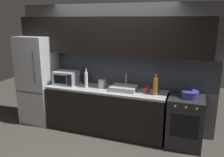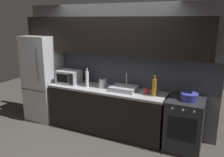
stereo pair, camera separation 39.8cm
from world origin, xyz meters
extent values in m
plane|color=#3D3833|center=(0.00, 0.00, 0.00)|extent=(10.00, 10.00, 0.00)
cube|color=slate|center=(0.00, 1.30, 1.25)|extent=(4.09, 0.10, 2.50)
cube|color=#3D424C|center=(0.00, 1.25, 1.20)|extent=(4.09, 0.01, 0.60)
cube|color=black|center=(0.00, 1.08, 1.90)|extent=(3.76, 0.34, 0.70)
cube|color=black|center=(0.00, 0.90, 0.43)|extent=(2.35, 0.60, 0.86)
cube|color=#9E9EA3|center=(0.00, 0.90, 0.88)|extent=(2.35, 0.60, 0.04)
cube|color=#B7BABF|center=(-1.55, 0.90, 0.93)|extent=(0.68, 0.66, 1.86)
cube|color=black|center=(-1.55, 0.57, 0.75)|extent=(0.67, 0.00, 0.01)
cylinder|color=#333333|center=(-1.37, 0.55, 1.30)|extent=(0.02, 0.02, 0.65)
cube|color=#232326|center=(1.51, 0.90, 0.45)|extent=(0.60, 0.60, 0.90)
cube|color=black|center=(1.51, 0.60, 0.50)|extent=(0.45, 0.01, 0.40)
cylinder|color=#B2B2B7|center=(1.35, 0.59, 0.83)|extent=(0.03, 0.02, 0.03)
cylinder|color=#B2B2B7|center=(1.51, 0.59, 0.83)|extent=(0.03, 0.02, 0.03)
cylinder|color=#B2B2B7|center=(1.68, 0.59, 0.83)|extent=(0.03, 0.02, 0.03)
cube|color=#A8AAAF|center=(-0.87, 0.92, 1.04)|extent=(0.46, 0.34, 0.27)
cube|color=black|center=(-0.92, 0.75, 1.04)|extent=(0.28, 0.01, 0.18)
cube|color=black|center=(-0.71, 0.75, 1.04)|extent=(0.10, 0.01, 0.22)
cube|color=#ADAFB5|center=(0.37, 0.93, 0.94)|extent=(0.48, 0.38, 0.08)
cylinder|color=silver|center=(0.37, 1.06, 1.09)|extent=(0.02, 0.02, 0.22)
cylinder|color=#B7BABF|center=(-0.08, 0.92, 0.98)|extent=(0.14, 0.14, 0.16)
sphere|color=black|center=(-0.08, 0.92, 1.08)|extent=(0.02, 0.02, 0.02)
cone|color=#B7BABF|center=(0.01, 0.92, 1.01)|extent=(0.03, 0.03, 0.05)
cylinder|color=#B27019|center=(0.97, 0.86, 1.05)|extent=(0.07, 0.07, 0.31)
cylinder|color=#B27019|center=(0.97, 0.86, 1.24)|extent=(0.03, 0.03, 0.07)
cylinder|color=silver|center=(-0.38, 0.84, 1.06)|extent=(0.06, 0.06, 0.31)
cylinder|color=silver|center=(-0.38, 0.84, 1.25)|extent=(0.02, 0.02, 0.07)
cylinder|color=black|center=(-0.53, 1.07, 1.05)|extent=(0.07, 0.07, 0.30)
cylinder|color=black|center=(-0.53, 1.07, 1.23)|extent=(0.03, 0.03, 0.07)
cylinder|color=gold|center=(0.94, 1.04, 0.95)|extent=(0.09, 0.09, 0.09)
cylinder|color=#A82323|center=(0.81, 0.93, 0.95)|extent=(0.08, 0.08, 0.10)
cylinder|color=#333899|center=(1.56, 0.90, 0.95)|extent=(0.28, 0.28, 0.10)
cylinder|color=#333899|center=(1.56, 0.90, 1.01)|extent=(0.28, 0.28, 0.02)
camera|label=1|loc=(1.60, -3.07, 2.21)|focal=37.06mm
camera|label=2|loc=(1.97, -2.92, 2.21)|focal=37.06mm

